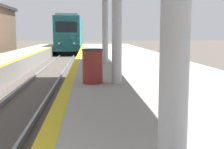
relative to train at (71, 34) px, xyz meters
name	(u,v)px	position (x,y,z in m)	size (l,w,h in m)	color
train	(71,34)	(0.00, 0.00, 0.00)	(2.79, 18.09, 4.53)	black
trash_bin	(93,66)	(2.36, -32.79, -0.79)	(0.61, 0.61, 1.00)	maroon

